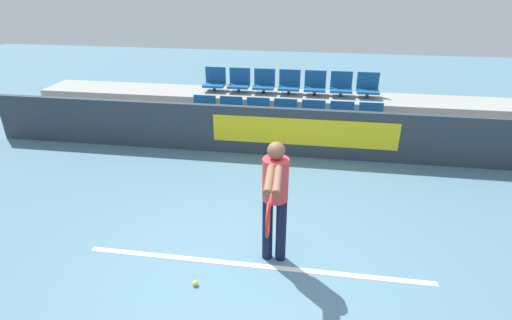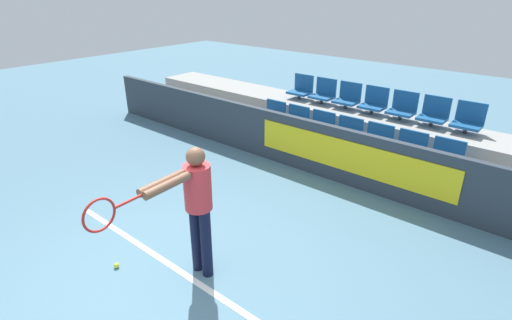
# 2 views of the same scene
# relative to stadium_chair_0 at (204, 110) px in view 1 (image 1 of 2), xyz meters

# --- Properties ---
(ground_plane) EXTENTS (30.00, 30.00, 0.00)m
(ground_plane) POSITION_rel_stadium_chair_0_xyz_m (1.76, -4.47, -0.61)
(ground_plane) COLOR slate
(court_baseline) EXTENTS (4.38, 0.08, 0.01)m
(court_baseline) POSITION_rel_stadium_chair_0_xyz_m (1.76, -4.10, -0.61)
(court_baseline) COLOR white
(court_baseline) RESTS_ON ground
(barrier_wall) EXTENTS (12.16, 0.14, 0.98)m
(barrier_wall) POSITION_rel_stadium_chair_0_xyz_m (1.77, -0.72, -0.12)
(barrier_wall) COLOR #2D3842
(barrier_wall) RESTS_ON ground
(bleacher_tier_front) EXTENTS (11.76, 1.03, 0.39)m
(bleacher_tier_front) POSITION_rel_stadium_chair_0_xyz_m (1.76, -0.12, -0.42)
(bleacher_tier_front) COLOR #9E9E99
(bleacher_tier_front) RESTS_ON ground
(bleacher_tier_middle) EXTENTS (11.76, 1.03, 0.77)m
(bleacher_tier_middle) POSITION_rel_stadium_chair_0_xyz_m (1.76, 0.91, -0.23)
(bleacher_tier_middle) COLOR #9E9E99
(bleacher_tier_middle) RESTS_ON ground
(stadium_chair_0) EXTENTS (0.48, 0.38, 0.53)m
(stadium_chair_0) POSITION_rel_stadium_chair_0_xyz_m (0.00, 0.00, 0.00)
(stadium_chair_0) COLOR #333333
(stadium_chair_0) RESTS_ON bleacher_tier_front
(stadium_chair_1) EXTENTS (0.48, 0.38, 0.53)m
(stadium_chair_1) POSITION_rel_stadium_chair_0_xyz_m (0.59, 0.00, 0.00)
(stadium_chair_1) COLOR #333333
(stadium_chair_1) RESTS_ON bleacher_tier_front
(stadium_chair_2) EXTENTS (0.48, 0.38, 0.53)m
(stadium_chair_2) POSITION_rel_stadium_chair_0_xyz_m (1.17, 0.00, 0.00)
(stadium_chair_2) COLOR #333333
(stadium_chair_2) RESTS_ON bleacher_tier_front
(stadium_chair_3) EXTENTS (0.48, 0.38, 0.53)m
(stadium_chair_3) POSITION_rel_stadium_chair_0_xyz_m (1.76, 0.00, 0.00)
(stadium_chair_3) COLOR #333333
(stadium_chair_3) RESTS_ON bleacher_tier_front
(stadium_chair_4) EXTENTS (0.48, 0.38, 0.53)m
(stadium_chair_4) POSITION_rel_stadium_chair_0_xyz_m (2.34, 0.00, 0.00)
(stadium_chair_4) COLOR #333333
(stadium_chair_4) RESTS_ON bleacher_tier_front
(stadium_chair_5) EXTENTS (0.48, 0.38, 0.53)m
(stadium_chair_5) POSITION_rel_stadium_chair_0_xyz_m (2.93, 0.00, 0.00)
(stadium_chair_5) COLOR #333333
(stadium_chair_5) RESTS_ON bleacher_tier_front
(stadium_chair_6) EXTENTS (0.48, 0.38, 0.53)m
(stadium_chair_6) POSITION_rel_stadium_chair_0_xyz_m (3.52, 0.00, 0.00)
(stadium_chair_6) COLOR #333333
(stadium_chair_6) RESTS_ON bleacher_tier_front
(stadium_chair_7) EXTENTS (0.48, 0.38, 0.53)m
(stadium_chair_7) POSITION_rel_stadium_chair_0_xyz_m (0.00, 1.03, 0.39)
(stadium_chair_7) COLOR #333333
(stadium_chair_7) RESTS_ON bleacher_tier_middle
(stadium_chair_8) EXTENTS (0.48, 0.38, 0.53)m
(stadium_chair_8) POSITION_rel_stadium_chair_0_xyz_m (0.59, 1.03, 0.39)
(stadium_chair_8) COLOR #333333
(stadium_chair_8) RESTS_ON bleacher_tier_middle
(stadium_chair_9) EXTENTS (0.48, 0.38, 0.53)m
(stadium_chair_9) POSITION_rel_stadium_chair_0_xyz_m (1.17, 1.03, 0.39)
(stadium_chair_9) COLOR #333333
(stadium_chair_9) RESTS_ON bleacher_tier_middle
(stadium_chair_10) EXTENTS (0.48, 0.38, 0.53)m
(stadium_chair_10) POSITION_rel_stadium_chair_0_xyz_m (1.76, 1.03, 0.39)
(stadium_chair_10) COLOR #333333
(stadium_chair_10) RESTS_ON bleacher_tier_middle
(stadium_chair_11) EXTENTS (0.48, 0.38, 0.53)m
(stadium_chair_11) POSITION_rel_stadium_chair_0_xyz_m (2.34, 1.03, 0.39)
(stadium_chair_11) COLOR #333333
(stadium_chair_11) RESTS_ON bleacher_tier_middle
(stadium_chair_12) EXTENTS (0.48, 0.38, 0.53)m
(stadium_chair_12) POSITION_rel_stadium_chair_0_xyz_m (2.93, 1.03, 0.39)
(stadium_chair_12) COLOR #333333
(stadium_chair_12) RESTS_ON bleacher_tier_middle
(stadium_chair_13) EXTENTS (0.48, 0.38, 0.53)m
(stadium_chair_13) POSITION_rel_stadium_chair_0_xyz_m (3.52, 1.03, 0.39)
(stadium_chair_13) COLOR #333333
(stadium_chair_13) RESTS_ON bleacher_tier_middle
(tennis_player) EXTENTS (0.31, 1.49, 1.62)m
(tennis_player) POSITION_rel_stadium_chair_0_xyz_m (1.97, -3.98, 0.39)
(tennis_player) COLOR black
(tennis_player) RESTS_ON ground
(tennis_ball) EXTENTS (0.07, 0.07, 0.07)m
(tennis_ball) POSITION_rel_stadium_chair_0_xyz_m (1.11, -4.55, -0.58)
(tennis_ball) COLOR #CCDB33
(tennis_ball) RESTS_ON ground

